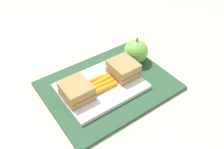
% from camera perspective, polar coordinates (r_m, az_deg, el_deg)
% --- Properties ---
extents(ground_plane, '(2.40, 2.40, 0.00)m').
position_cam_1_polar(ground_plane, '(0.71, -0.82, -2.94)').
color(ground_plane, '#B7AD99').
extents(lunchbag_mat, '(0.36, 0.28, 0.01)m').
position_cam_1_polar(lunchbag_mat, '(0.71, -0.83, -2.65)').
color(lunchbag_mat, '#284C33').
rests_on(lunchbag_mat, ground_plane).
extents(food_tray, '(0.23, 0.17, 0.01)m').
position_cam_1_polar(food_tray, '(0.69, -2.54, -2.83)').
color(food_tray, white).
rests_on(food_tray, lunchbag_mat).
extents(sandwich_half_left, '(0.07, 0.08, 0.04)m').
position_cam_1_polar(sandwich_half_left, '(0.64, -8.41, -3.83)').
color(sandwich_half_left, '#9E7A4C').
rests_on(sandwich_half_left, food_tray).
extents(sandwich_half_right, '(0.07, 0.08, 0.04)m').
position_cam_1_polar(sandwich_half_right, '(0.70, 2.68, 1.39)').
color(sandwich_half_right, '#9E7A4C').
rests_on(sandwich_half_right, food_tray).
extents(carrot_sticks_bundle, '(0.08, 0.06, 0.02)m').
position_cam_1_polar(carrot_sticks_bundle, '(0.68, -2.62, -2.07)').
color(carrot_sticks_bundle, orange).
rests_on(carrot_sticks_bundle, food_tray).
extents(apple, '(0.08, 0.08, 0.09)m').
position_cam_1_polar(apple, '(0.77, 5.72, 5.43)').
color(apple, '#66B742').
rests_on(apple, lunchbag_mat).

